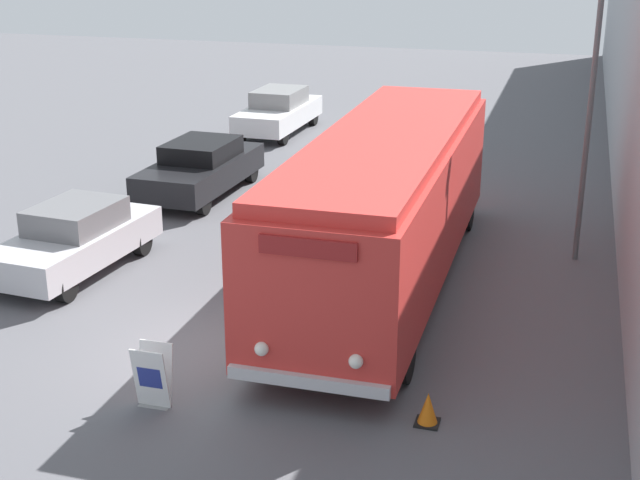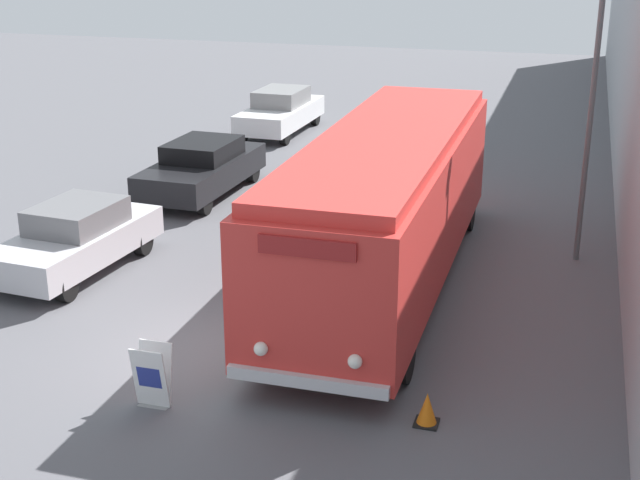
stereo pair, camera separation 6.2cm
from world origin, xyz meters
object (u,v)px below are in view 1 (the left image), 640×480
(traffic_cone, at_px, (428,409))
(streetlamp, at_px, (595,59))
(sign_board, at_px, (153,377))
(parked_car_mid, at_px, (201,168))
(vintage_bus, at_px, (386,201))
(parked_car_near, at_px, (76,239))
(parked_car_far, at_px, (279,111))

(traffic_cone, bearing_deg, streetlamp, 75.68)
(sign_board, xyz_separation_m, parked_car_mid, (-3.81, 10.69, 0.26))
(vintage_bus, relative_size, parked_car_near, 2.51)
(vintage_bus, height_order, parked_car_far, vintage_bus)
(traffic_cone, bearing_deg, sign_board, -171.08)
(parked_car_near, distance_m, traffic_cone, 9.13)
(traffic_cone, bearing_deg, vintage_bus, 109.04)
(sign_board, distance_m, traffic_cone, 4.19)
(parked_car_mid, bearing_deg, streetlamp, -10.98)
(sign_board, height_order, parked_car_near, parked_car_near)
(parked_car_near, height_order, parked_car_far, parked_car_far)
(vintage_bus, bearing_deg, parked_car_mid, 141.52)
(parked_car_near, distance_m, parked_car_mid, 6.04)
(parked_car_near, height_order, traffic_cone, parked_car_near)
(parked_car_far, bearing_deg, streetlamp, -42.73)
(parked_car_mid, height_order, parked_car_far, parked_car_far)
(streetlamp, bearing_deg, parked_car_near, -159.77)
(streetlamp, relative_size, parked_car_far, 1.45)
(sign_board, relative_size, traffic_cone, 1.98)
(parked_car_far, bearing_deg, parked_car_mid, -85.50)
(sign_board, xyz_separation_m, parked_car_near, (-4.06, 4.66, 0.26))
(sign_board, relative_size, parked_car_near, 0.23)
(streetlamp, xyz_separation_m, parked_car_near, (-10.17, -3.75, -3.64))
(streetlamp, bearing_deg, sign_board, -126.01)
(parked_car_far, distance_m, traffic_cone, 19.69)
(parked_car_far, bearing_deg, vintage_bus, -61.07)
(parked_car_near, bearing_deg, sign_board, -44.12)
(parked_car_mid, distance_m, parked_car_far, 7.79)
(vintage_bus, height_order, streetlamp, streetlamp)
(parked_car_mid, distance_m, traffic_cone, 12.82)
(sign_board, distance_m, parked_car_near, 6.18)
(sign_board, relative_size, parked_car_mid, 0.22)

